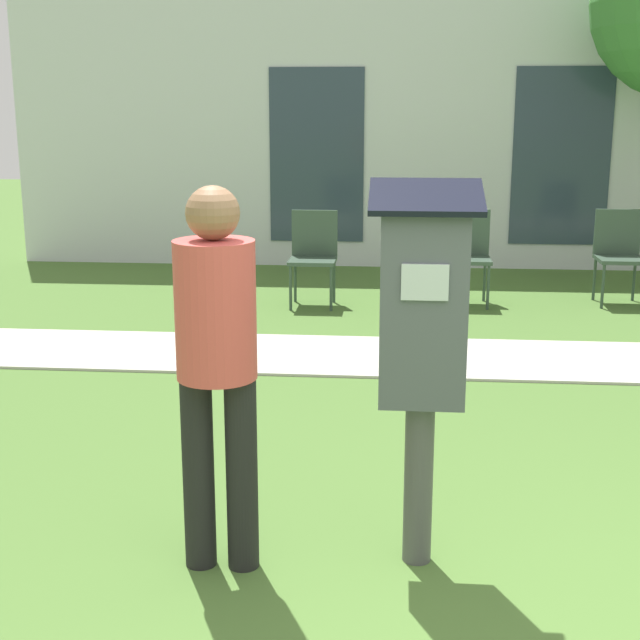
{
  "coord_description": "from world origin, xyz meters",
  "views": [
    {
      "loc": [
        -0.44,
        -2.59,
        1.87
      ],
      "look_at": [
        -0.74,
        0.81,
        1.05
      ],
      "focal_mm": 50.0,
      "sensor_mm": 36.0,
      "label": 1
    }
  ],
  "objects_px": {
    "outdoor_chair_left": "(314,250)",
    "outdoor_chair_middle": "(467,249)",
    "parking_meter": "(423,327)",
    "person_standing": "(217,351)",
    "outdoor_chair_right": "(619,249)"
  },
  "relations": [
    {
      "from": "person_standing",
      "to": "outdoor_chair_right",
      "type": "distance_m",
      "value": 6.09
    },
    {
      "from": "parking_meter",
      "to": "outdoor_chair_right",
      "type": "bearing_deg",
      "value": 68.99
    },
    {
      "from": "outdoor_chair_right",
      "to": "outdoor_chair_left",
      "type": "bearing_deg",
      "value": -161.55
    },
    {
      "from": "outdoor_chair_left",
      "to": "outdoor_chair_middle",
      "type": "bearing_deg",
      "value": 1.5
    },
    {
      "from": "person_standing",
      "to": "outdoor_chair_middle",
      "type": "distance_m",
      "value": 5.42
    },
    {
      "from": "person_standing",
      "to": "outdoor_chair_left",
      "type": "bearing_deg",
      "value": 115.49
    },
    {
      "from": "outdoor_chair_left",
      "to": "outdoor_chair_middle",
      "type": "relative_size",
      "value": 1.0
    },
    {
      "from": "person_standing",
      "to": "outdoor_chair_right",
      "type": "bearing_deg",
      "value": 86.63
    },
    {
      "from": "parking_meter",
      "to": "outdoor_chair_middle",
      "type": "bearing_deg",
      "value": 83.79
    },
    {
      "from": "outdoor_chair_left",
      "to": "outdoor_chair_middle",
      "type": "xyz_separation_m",
      "value": [
        1.46,
        0.19,
        0.0
      ]
    },
    {
      "from": "parking_meter",
      "to": "outdoor_chair_middle",
      "type": "distance_m",
      "value": 5.17
    },
    {
      "from": "outdoor_chair_middle",
      "to": "person_standing",
      "type": "bearing_deg",
      "value": -119.72
    },
    {
      "from": "person_standing",
      "to": "outdoor_chair_right",
      "type": "xyz_separation_m",
      "value": [
        2.83,
        5.37,
        -0.4
      ]
    },
    {
      "from": "parking_meter",
      "to": "outdoor_chair_middle",
      "type": "height_order",
      "value": "parking_meter"
    },
    {
      "from": "person_standing",
      "to": "outdoor_chair_middle",
      "type": "height_order",
      "value": "person_standing"
    }
  ]
}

